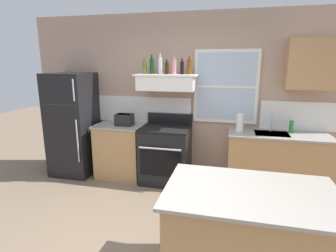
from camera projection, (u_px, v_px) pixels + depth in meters
name	position (u px, v px, depth m)	size (l,w,h in m)	color
back_wall	(187.00, 98.00, 4.45)	(5.40, 0.11, 2.70)	tan
refrigerator	(73.00, 124.00, 4.64)	(0.70, 0.72, 1.75)	black
counter_left_of_stove	(121.00, 150.00, 4.60)	(0.79, 0.63, 0.91)	tan
toaster	(124.00, 119.00, 4.41)	(0.30, 0.20, 0.19)	black
stove_range	(166.00, 154.00, 4.38)	(0.76, 0.69, 1.09)	black
range_hood_shelf	(167.00, 82.00, 4.20)	(0.96, 0.52, 0.24)	white
bottle_olive_oil_square	(145.00, 67.00, 4.19)	(0.06, 0.06, 0.24)	#4C601E
bottle_dark_green_wine	(152.00, 66.00, 4.19)	(0.07, 0.07, 0.29)	#143819
bottle_clear_tall	(160.00, 65.00, 4.20)	(0.06, 0.06, 0.32)	silver
bottle_brown_stout	(167.00, 68.00, 4.15)	(0.06, 0.06, 0.22)	#381E0F
bottle_rose_pink	(174.00, 67.00, 4.07)	(0.07, 0.07, 0.27)	#C67F84
bottle_balsamic_dark	(182.00, 68.00, 4.10)	(0.06, 0.06, 0.24)	black
bottle_amber_wine	(189.00, 67.00, 4.09)	(0.07, 0.07, 0.28)	brown
counter_right_with_sink	(276.00, 163.00, 4.03)	(1.43, 0.63, 0.91)	tan
sink_faucet	(272.00, 120.00, 4.00)	(0.03, 0.17, 0.28)	silver
paper_towel_roll	(240.00, 123.00, 4.02)	(0.11, 0.11, 0.27)	white
dish_soap_bottle	(291.00, 127.00, 3.95)	(0.06, 0.06, 0.18)	#268C3F
kitchen_island	(248.00, 240.00, 2.27)	(1.40, 0.90, 0.91)	tan
upper_cabinet_right	(311.00, 64.00, 3.75)	(0.64, 0.32, 0.70)	tan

